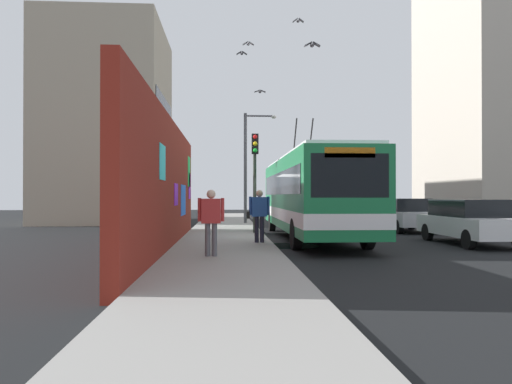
# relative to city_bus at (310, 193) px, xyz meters

# --- Properties ---
(ground_plane) EXTENTS (80.00, 80.00, 0.00)m
(ground_plane) POSITION_rel_city_bus_xyz_m (-0.40, 1.80, -1.81)
(ground_plane) COLOR black
(sidewalk_slab) EXTENTS (48.00, 3.20, 0.15)m
(sidewalk_slab) POSITION_rel_city_bus_xyz_m (-0.40, 3.40, -1.73)
(sidewalk_slab) COLOR gray
(sidewalk_slab) RESTS_ON ground_plane
(graffiti_wall) EXTENTS (14.92, 0.32, 4.07)m
(graffiti_wall) POSITION_rel_city_bus_xyz_m (-3.91, 5.15, 0.23)
(graffiti_wall) COLOR maroon
(graffiti_wall) RESTS_ON ground_plane
(building_far_left) EXTENTS (8.84, 7.18, 12.54)m
(building_far_left) POSITION_rel_city_bus_xyz_m (12.57, 11.00, 4.46)
(building_far_left) COLOR #9E937F
(building_far_left) RESTS_ON ground_plane
(building_far_right) EXTENTS (10.11, 8.59, 21.79)m
(building_far_right) POSITION_rel_city_bus_xyz_m (11.93, -15.20, 9.09)
(building_far_right) COLOR #B2A899
(building_far_right) RESTS_ON ground_plane
(city_bus) EXTENTS (12.50, 2.57, 5.03)m
(city_bus) POSITION_rel_city_bus_xyz_m (0.00, 0.00, 0.00)
(city_bus) COLOR #19723F
(city_bus) RESTS_ON ground_plane
(parked_car_white) EXTENTS (4.74, 1.90, 1.58)m
(parked_car_white) POSITION_rel_city_bus_xyz_m (-2.62, -5.20, -0.97)
(parked_car_white) COLOR white
(parked_car_white) RESTS_ON ground_plane
(parked_car_silver) EXTENTS (4.15, 1.85, 1.58)m
(parked_car_silver) POSITION_rel_city_bus_xyz_m (3.39, -5.20, -0.98)
(parked_car_silver) COLOR #B7B7BC
(parked_car_silver) RESTS_ON ground_plane
(parked_car_red) EXTENTS (4.31, 1.79, 1.58)m
(parked_car_red) POSITION_rel_city_bus_xyz_m (9.19, -5.20, -0.98)
(parked_car_red) COLOR #B21E19
(parked_car_red) RESTS_ON ground_plane
(parked_car_black) EXTENTS (4.26, 1.95, 1.58)m
(parked_car_black) POSITION_rel_city_bus_xyz_m (15.48, -5.20, -0.97)
(parked_car_black) COLOR black
(parked_car_black) RESTS_ON ground_plane
(pedestrian_at_curb) EXTENTS (0.23, 0.77, 1.75)m
(pedestrian_at_curb) POSITION_rel_city_bus_xyz_m (-3.03, 2.25, -0.62)
(pedestrian_at_curb) COLOR #1E1E2D
(pedestrian_at_curb) RESTS_ON sidewalk_slab
(pedestrian_near_wall) EXTENTS (0.23, 0.69, 1.72)m
(pedestrian_near_wall) POSITION_rel_city_bus_xyz_m (-6.56, 3.73, -0.65)
(pedestrian_near_wall) COLOR #595960
(pedestrian_near_wall) RESTS_ON sidewalk_slab
(traffic_light) EXTENTS (0.49, 0.28, 4.17)m
(traffic_light) POSITION_rel_city_bus_xyz_m (0.99, 2.15, 1.15)
(traffic_light) COLOR #2D382D
(traffic_light) RESTS_ON sidewalk_slab
(street_lamp) EXTENTS (0.44, 1.88, 6.34)m
(street_lamp) POSITION_rel_city_bus_xyz_m (8.58, 2.03, 2.01)
(street_lamp) COLOR #4C4C51
(street_lamp) RESTS_ON sidewalk_slab
(flying_pigeons) EXTENTS (8.09, 3.04, 3.14)m
(flying_pigeons) POSITION_rel_city_bus_xyz_m (2.25, 1.43, 6.34)
(flying_pigeons) COLOR #47474C
(curbside_puddle) EXTENTS (2.02, 2.02, 0.00)m
(curbside_puddle) POSITION_rel_city_bus_xyz_m (-2.77, 1.20, -1.81)
(curbside_puddle) COLOR black
(curbside_puddle) RESTS_ON ground_plane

